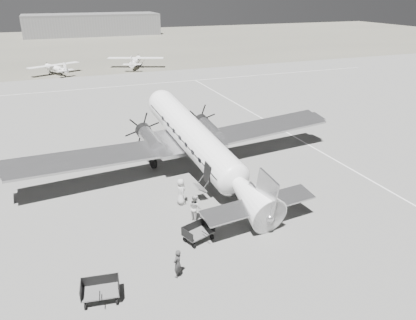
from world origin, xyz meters
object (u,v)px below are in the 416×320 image
object	(u,v)px
light_plane_left	(56,69)
ground_crew	(178,264)
dc3_airliner	(199,145)
light_plane_right	(136,62)
ramp_agent	(195,208)
passenger	(181,191)
baggage_cart_near	(198,233)
baggage_cart_far	(101,291)
hangar_main	(92,24)

from	to	relation	value
light_plane_left	ground_crew	distance (m)	59.50
dc3_airliner	light_plane_left	xyz separation A→B (m)	(-8.83, 48.35, -1.72)
light_plane_right	ramp_agent	distance (m)	56.38
passenger	light_plane_left	bearing A→B (deg)	5.14
dc3_airliner	baggage_cart_near	world-z (taller)	dc3_airliner
baggage_cart_near	baggage_cart_far	xyz separation A→B (m)	(-6.04, -3.02, 0.02)
ground_crew	ramp_agent	world-z (taller)	ramp_agent
baggage_cart_far	ground_crew	distance (m)	3.95
light_plane_left	light_plane_right	world-z (taller)	light_plane_right
light_plane_left	baggage_cart_near	distance (m)	57.01
light_plane_right	ramp_agent	bearing A→B (deg)	-76.98
light_plane_left	light_plane_right	size ratio (longest dim) A/B	0.88
hangar_main	baggage_cart_near	size ratio (longest dim) A/B	23.14
light_plane_left	light_plane_right	xyz separation A→B (m)	(14.34, 1.35, 0.13)
ground_crew	dc3_airliner	bearing A→B (deg)	-155.32
light_plane_left	baggage_cart_near	xyz separation A→B (m)	(5.74, -56.71, -0.45)
light_plane_left	baggage_cart_far	size ratio (longest dim) A/B	4.95
hangar_main	baggage_cart_near	world-z (taller)	hangar_main
dc3_airliner	passenger	size ratio (longest dim) A/B	14.99
baggage_cart_near	ground_crew	xyz separation A→B (m)	(-2.11, -2.67, 0.28)
baggage_cart_far	light_plane_right	bearing A→B (deg)	84.77
baggage_cart_near	passenger	bearing A→B (deg)	65.11
light_plane_right	ground_crew	world-z (taller)	light_plane_right
light_plane_left	ground_crew	world-z (taller)	light_plane_left
light_plane_right	baggage_cart_near	size ratio (longest dim) A/B	5.79
hangar_main	baggage_cart_near	bearing A→B (deg)	-93.86
hangar_main	baggage_cart_near	distance (m)	123.72
dc3_airliner	light_plane_left	bearing A→B (deg)	93.81
light_plane_left	passenger	bearing A→B (deg)	-108.31
light_plane_left	passenger	xyz separation A→B (m)	(6.17, -52.07, -0.02)
light_plane_left	hangar_main	bearing A→B (deg)	53.04
passenger	ramp_agent	bearing A→B (deg)	-177.26
hangar_main	light_plane_right	distance (m)	65.38
hangar_main	ramp_agent	xyz separation A→B (m)	(-7.71, -121.15, -2.39)
hangar_main	dc3_airliner	xyz separation A→B (m)	(-5.23, -115.04, -0.62)
baggage_cart_near	ramp_agent	xyz separation A→B (m)	(0.61, 2.25, 0.40)
hangar_main	passenger	size ratio (longest dim) A/B	22.40
dc3_airliner	ground_crew	size ratio (longest dim) A/B	17.74
hangar_main	passenger	xyz separation A→B (m)	(-7.89, -118.76, -2.36)
dc3_airliner	baggage_cart_far	bearing A→B (deg)	-135.25
dc3_airliner	passenger	world-z (taller)	dc3_airliner
light_plane_right	hangar_main	bearing A→B (deg)	111.43
light_plane_left	ramp_agent	bearing A→B (deg)	-108.41
dc3_airliner	baggage_cart_far	world-z (taller)	dc3_airliner
light_plane_left	ramp_agent	distance (m)	54.83
light_plane_right	light_plane_left	bearing A→B (deg)	-153.45
passenger	dc3_airliner	bearing A→B (deg)	-37.18
light_plane_left	light_plane_right	bearing A→B (deg)	-19.68
hangar_main	passenger	world-z (taller)	hangar_main
hangar_main	ramp_agent	size ratio (longest dim) A/B	23.12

